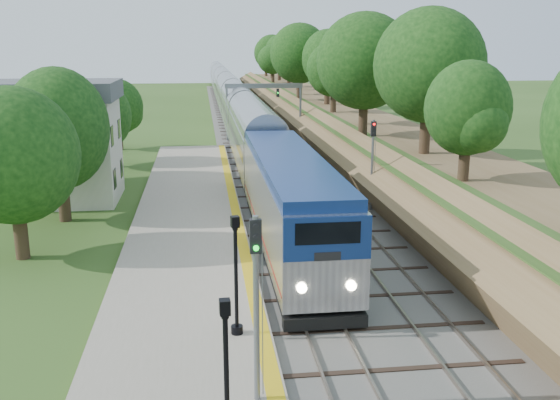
{
  "coord_description": "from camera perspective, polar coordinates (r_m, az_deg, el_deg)",
  "views": [
    {
      "loc": [
        -4.25,
        -12.57,
        10.36
      ],
      "look_at": [
        -0.5,
        17.25,
        2.8
      ],
      "focal_mm": 40.0,
      "sensor_mm": 36.0,
      "label": 1
    }
  ],
  "objects": [
    {
      "name": "lamppost_mid",
      "position": [
        15.9,
        -4.9,
        -16.68
      ],
      "size": [
        0.41,
        0.41,
        4.14
      ],
      "color": "black",
      "rests_on": "platform"
    },
    {
      "name": "trees_behind_platform",
      "position": [
        34.45,
        -18.68,
        3.63
      ],
      "size": [
        7.82,
        53.32,
        7.21
      ],
      "color": "#332316",
      "rests_on": "ground"
    },
    {
      "name": "signal_gantry",
      "position": [
        68.12,
        -1.5,
        9.45
      ],
      "size": [
        8.4,
        0.38,
        6.2
      ],
      "color": "slate",
      "rests_on": "ground"
    },
    {
      "name": "signal_platform",
      "position": [
        17.39,
        -2.2,
        -8.19
      ],
      "size": [
        0.32,
        0.26,
        5.5
      ],
      "color": "slate",
      "rests_on": "platform"
    },
    {
      "name": "lamppost_far",
      "position": [
        21.87,
        -4.03,
        -7.52
      ],
      "size": [
        0.43,
        0.43,
        4.31
      ],
      "color": "black",
      "rests_on": "platform"
    },
    {
      "name": "embankment",
      "position": [
        74.5,
        4.21,
        7.6
      ],
      "size": [
        10.64,
        170.0,
        11.7
      ],
      "color": "brown",
      "rests_on": "ground"
    },
    {
      "name": "yellow_stripe",
      "position": [
        30.32,
        -3.19,
        -5.11
      ],
      "size": [
        0.55,
        68.0,
        0.01
      ],
      "primitive_type": "cube",
      "color": "gold",
      "rests_on": "platform"
    },
    {
      "name": "signal_farside",
      "position": [
        39.12,
        8.46,
        4.03
      ],
      "size": [
        0.31,
        0.25,
        5.71
      ],
      "color": "slate",
      "rests_on": "ground"
    },
    {
      "name": "station_building",
      "position": [
        44.12,
        -19.94,
        5.1
      ],
      "size": [
        8.6,
        6.6,
        8.0
      ],
      "color": "white",
      "rests_on": "ground"
    },
    {
      "name": "train",
      "position": [
        94.67,
        -4.63,
        9.24
      ],
      "size": [
        3.2,
        149.93,
        4.7
      ],
      "color": "black",
      "rests_on": "trackbed"
    },
    {
      "name": "platform",
      "position": [
        30.34,
        -8.59,
        -5.63
      ],
      "size": [
        6.4,
        68.0,
        0.38
      ],
      "primitive_type": "cube",
      "color": "gray",
      "rests_on": "ground"
    },
    {
      "name": "trackbed",
      "position": [
        73.56,
        -2.24,
        6.06
      ],
      "size": [
        9.5,
        170.0,
        0.28
      ],
      "color": "#4C4944",
      "rests_on": "ground"
    }
  ]
}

